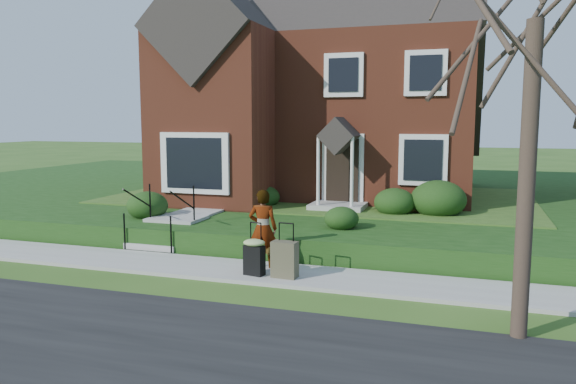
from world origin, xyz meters
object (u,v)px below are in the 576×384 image
at_px(woman, 263,228).
at_px(front_steps, 168,228).
at_px(suitcase_black, 254,255).
at_px(suitcase_olive, 285,259).

bearing_deg(woman, front_steps, -35.18).
xyz_separation_m(woman, suitcase_black, (0.05, -0.65, -0.43)).
relative_size(front_steps, woman, 1.18).
bearing_deg(suitcase_black, front_steps, 156.61).
height_order(suitcase_black, suitcase_olive, suitcase_olive).
relative_size(woman, suitcase_olive, 1.52).
distance_m(front_steps, woman, 3.59).
distance_m(front_steps, suitcase_olive, 4.47).
relative_size(front_steps, suitcase_olive, 1.80).
height_order(front_steps, woman, woman).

